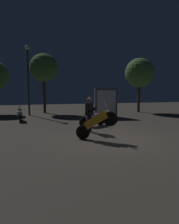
# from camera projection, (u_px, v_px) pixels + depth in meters

# --- Properties ---
(ground_plane) EXTENTS (40.00, 40.00, 0.00)m
(ground_plane) POSITION_uv_depth(u_px,v_px,m) (111.00, 140.00, 7.81)
(ground_plane) COLOR #4C443D
(motorcycle_orange_foreground) EXTENTS (1.47, 0.94, 1.63)m
(motorcycle_orange_foreground) POSITION_uv_depth(u_px,v_px,m) (96.00, 121.00, 7.67)
(motorcycle_orange_foreground) COLOR black
(motorcycle_orange_foreground) RESTS_ON ground_plane
(motorcycle_white_parked_left) EXTENTS (0.37, 1.66, 1.11)m
(motorcycle_white_parked_left) POSITION_uv_depth(u_px,v_px,m) (20.00, 114.00, 12.39)
(motorcycle_white_parked_left) COLOR black
(motorcycle_white_parked_left) RESTS_ON ground_plane
(motorcycle_pink_parked_right) EXTENTS (1.59, 0.66, 1.11)m
(motorcycle_pink_parked_right) POSITION_uv_depth(u_px,v_px,m) (92.00, 118.00, 10.68)
(motorcycle_pink_parked_right) COLOR black
(motorcycle_pink_parked_right) RESTS_ON ground_plane
(person_rider_beside) EXTENTS (0.54, 0.52, 1.63)m
(person_rider_beside) POSITION_uv_depth(u_px,v_px,m) (89.00, 111.00, 9.17)
(person_rider_beside) COLOR black
(person_rider_beside) RESTS_ON ground_plane
(streetlamp_near) EXTENTS (0.36, 0.36, 5.30)m
(streetlamp_near) POSITION_uv_depth(u_px,v_px,m) (28.00, 72.00, 14.92)
(streetlamp_near) COLOR #38383D
(streetlamp_near) RESTS_ON ground_plane
(tree_left_bg) EXTENTS (2.35, 2.35, 4.98)m
(tree_left_bg) POSITION_uv_depth(u_px,v_px,m) (44.00, 68.00, 16.51)
(tree_left_bg) COLOR #4C331E
(tree_left_bg) RESTS_ON ground_plane
(tree_center_bg) EXTENTS (2.51, 2.51, 4.71)m
(tree_center_bg) POSITION_uv_depth(u_px,v_px,m) (139.00, 73.00, 17.18)
(tree_center_bg) COLOR #4C331E
(tree_center_bg) RESTS_ON ground_plane
(kiosk_billboard) EXTENTS (1.66, 0.75, 2.10)m
(kiosk_billboard) POSITION_uv_depth(u_px,v_px,m) (106.00, 103.00, 14.17)
(kiosk_billboard) COLOR #595960
(kiosk_billboard) RESTS_ON ground_plane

